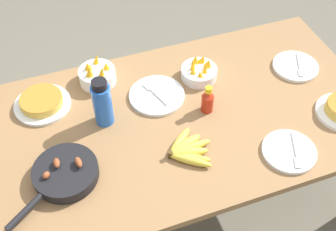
{
  "coord_description": "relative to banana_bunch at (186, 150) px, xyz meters",
  "views": [
    {
      "loc": [
        -0.4,
        -1.11,
        2.06
      ],
      "look_at": [
        0.0,
        0.0,
        0.74
      ],
      "focal_mm": 45.0,
      "sensor_mm": 36.0,
      "label": 1
    }
  ],
  "objects": [
    {
      "name": "ground_plane",
      "position": [
        -0.01,
        0.19,
        -0.72
      ],
      "size": [
        14.0,
        14.0,
        0.0
      ],
      "primitive_type": "plane",
      "color": "#666051"
    },
    {
      "name": "dining_table",
      "position": [
        -0.01,
        0.19,
        -0.1
      ],
      "size": [
        1.86,
        0.94,
        0.71
      ],
      "color": "olive",
      "rests_on": "ground_plane"
    },
    {
      "name": "banana_bunch",
      "position": [
        0.0,
        0.0,
        0.0
      ],
      "size": [
        0.2,
        0.23,
        0.04
      ],
      "color": "gold",
      "rests_on": "dining_table"
    },
    {
      "name": "skillet",
      "position": [
        -0.48,
        0.05,
        0.01
      ],
      "size": [
        0.36,
        0.3,
        0.08
      ],
      "rotation": [
        0.0,
        0.0,
        3.78
      ],
      "color": "black",
      "rests_on": "dining_table"
    },
    {
      "name": "frittata_plate_side",
      "position": [
        -0.5,
        0.46,
        0.0
      ],
      "size": [
        0.25,
        0.25,
        0.05
      ],
      "color": "white",
      "rests_on": "dining_table"
    },
    {
      "name": "empty_plate_near_front",
      "position": [
        0.68,
        0.3,
        -0.01
      ],
      "size": [
        0.22,
        0.22,
        0.02
      ],
      "color": "white",
      "rests_on": "dining_table"
    },
    {
      "name": "empty_plate_far_left",
      "position": [
        0.39,
        -0.14,
        -0.01
      ],
      "size": [
        0.22,
        0.22,
        0.02
      ],
      "color": "white",
      "rests_on": "dining_table"
    },
    {
      "name": "empty_plate_far_right",
      "position": [
        -0.01,
        0.34,
        -0.01
      ],
      "size": [
        0.25,
        0.25,
        0.02
      ],
      "color": "white",
      "rests_on": "dining_table"
    },
    {
      "name": "fruit_bowl_mango",
      "position": [
        0.22,
        0.39,
        0.02
      ],
      "size": [
        0.17,
        0.17,
        0.11
      ],
      "color": "white",
      "rests_on": "dining_table"
    },
    {
      "name": "fruit_bowl_citrus",
      "position": [
        -0.24,
        0.52,
        0.02
      ],
      "size": [
        0.17,
        0.17,
        0.13
      ],
      "color": "white",
      "rests_on": "dining_table"
    },
    {
      "name": "water_bottle",
      "position": [
        -0.26,
        0.28,
        0.09
      ],
      "size": [
        0.08,
        0.08,
        0.23
      ],
      "color": "blue",
      "rests_on": "dining_table"
    },
    {
      "name": "hot_sauce_bottle",
      "position": [
        0.17,
        0.19,
        0.04
      ],
      "size": [
        0.05,
        0.05,
        0.14
      ],
      "color": "#B72814",
      "rests_on": "dining_table"
    }
  ]
}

